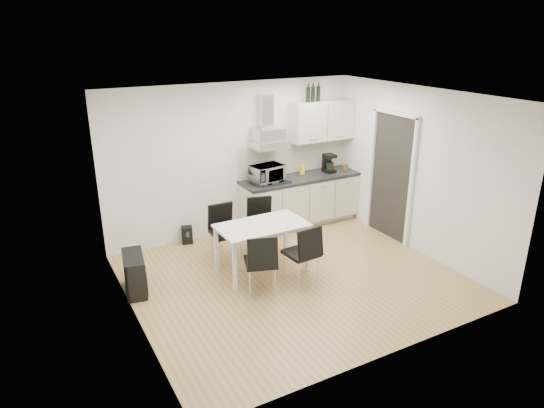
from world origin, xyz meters
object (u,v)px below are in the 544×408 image
Objects in this scene: guitar_amp at (135,273)px; chair_near_right at (301,254)px; dining_table at (262,230)px; chair_far_left at (226,234)px; floor_speaker at (187,235)px; chair_near_left at (261,263)px; kitchenette at (301,180)px; chair_far_right at (262,226)px.

chair_near_right is at bearing -12.68° from guitar_amp.
dining_table is 0.72m from chair_far_left.
chair_near_right is 3.01× the size of floor_speaker.
chair_near_left is 3.01× the size of floor_speaker.
kitchenette reaches higher than dining_table.
floor_speaker is (-0.95, 0.89, -0.29)m from chair_far_right.
chair_far_left and chair_near_left have the same top height.
dining_table is (-1.48, -1.33, -0.17)m from kitchenette.
chair_far_left is at bearing 20.38° from guitar_amp.
floor_speaker is (-0.65, 1.49, -0.51)m from dining_table.
chair_far_right is (-1.17, -0.72, -0.39)m from kitchenette.
kitchenette is 2.86× the size of chair_near_left.
chair_near_left reaches higher than guitar_amp.
chair_near_right reaches higher than guitar_amp.
chair_far_left is 3.01× the size of floor_speaker.
chair_far_right reaches higher than dining_table.
dining_table is at bearing -0.72° from guitar_amp.
dining_table is 1.90× the size of guitar_amp.
kitchenette reaches higher than floor_speaker.
chair_far_left is at bearing 114.42° from chair_near_right.
chair_near_left is 1.00× the size of chair_near_right.
chair_far_right is at bearing 17.05° from guitar_amp.
chair_far_right is 1.33m from floor_speaker.
guitar_amp is at bearing 169.85° from chair_near_left.
chair_far_left reaches higher than guitar_amp.
floor_speaker is (1.15, 1.17, -0.12)m from guitar_amp.
chair_near_right is at bearing 119.16° from chair_far_left.
kitchenette is at bearing 41.28° from dining_table.
floor_speaker is (-0.35, 2.01, -0.29)m from chair_near_left.
kitchenette is 1.97m from chair_far_left.
guitar_amp is (-2.13, 0.87, -0.17)m from chair_near_right.
dining_table is 0.71m from chair_far_right.
kitchenette is at bearing 53.67° from chair_near_right.
guitar_amp is 2.32× the size of floor_speaker.
chair_far_left is 1.12m from chair_near_left.
chair_near_left reaches higher than dining_table.
chair_far_right is 2.13m from guitar_amp.
floor_speaker is (-0.98, 2.04, -0.29)m from chair_near_right.
kitchenette reaches higher than chair_far_left.
dining_table reaches higher than floor_speaker.
kitchenette is at bearing -131.96° from chair_far_right.
chair_near_right is at bearing -59.11° from dining_table.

